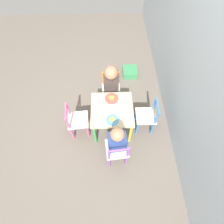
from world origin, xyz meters
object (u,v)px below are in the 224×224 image
(kids_table, at_px, (112,112))
(storage_bin, at_px, (130,72))
(chair_blue, at_px, (147,117))
(child_left, at_px, (111,84))
(chair_pink, at_px, (77,121))
(chair_orange, at_px, (111,90))
(child_right, at_px, (117,141))
(chair_purple, at_px, (117,151))
(plate_right, at_px, (112,120))
(plate_left, at_px, (112,98))

(kids_table, bearing_deg, storage_bin, 161.43)
(kids_table, bearing_deg, chair_blue, 88.81)
(child_left, distance_m, storage_bin, 0.82)
(chair_pink, relative_size, chair_blue, 1.00)
(storage_bin, bearing_deg, kids_table, -18.57)
(chair_orange, relative_size, child_right, 0.75)
(chair_purple, bearing_deg, child_right, -90.00)
(chair_blue, relative_size, plate_right, 3.52)
(plate_left, bearing_deg, chair_pink, -66.46)
(storage_bin, bearing_deg, child_left, -29.24)
(child_left, bearing_deg, plate_left, -89.84)
(chair_purple, height_order, chair_pink, same)
(child_left, relative_size, plate_left, 4.25)
(chair_blue, bearing_deg, child_left, -130.43)
(kids_table, height_order, storage_bin, kids_table)
(plate_right, distance_m, plate_left, 0.32)
(chair_purple, relative_size, chair_blue, 1.00)
(kids_table, xyz_separation_m, chair_orange, (-0.47, -0.00, -0.12))
(kids_table, height_order, chair_pink, chair_pink)
(chair_blue, height_order, storage_bin, chair_blue)
(chair_blue, relative_size, plate_left, 3.06)
(storage_bin, bearing_deg, chair_orange, -31.83)
(chair_blue, distance_m, child_right, 0.60)
(plate_left, bearing_deg, child_right, 4.13)
(plate_right, xyz_separation_m, plate_left, (-0.32, 0.00, 0.00))
(chair_orange, xyz_separation_m, plate_left, (0.31, 0.00, 0.21))
(chair_pink, distance_m, storage_bin, 1.36)
(chair_orange, distance_m, child_right, 0.89)
(chair_blue, height_order, plate_right, chair_blue)
(chair_orange, distance_m, chair_blue, 0.67)
(chair_pink, bearing_deg, plate_left, -71.98)
(chair_pink, xyz_separation_m, storage_bin, (-1.07, 0.81, -0.21))
(chair_blue, bearing_deg, kids_table, -90.00)
(chair_purple, relative_size, chair_orange, 1.00)
(chair_pink, bearing_deg, child_left, -51.23)
(kids_table, xyz_separation_m, plate_right, (0.16, 0.00, 0.09))
(chair_orange, bearing_deg, chair_blue, -45.72)
(chair_purple, distance_m, plate_right, 0.37)
(child_right, height_order, child_left, child_left)
(chair_orange, height_order, plate_left, chair_orange)
(storage_bin, bearing_deg, chair_purple, -11.30)
(chair_purple, distance_m, chair_pink, 0.66)
(plate_right, bearing_deg, storage_bin, 163.77)
(chair_purple, xyz_separation_m, storage_bin, (-1.49, 0.30, -0.21))
(plate_left, distance_m, storage_bin, 1.03)
(chair_orange, distance_m, plate_left, 0.37)
(child_right, distance_m, plate_right, 0.25)
(plate_right, bearing_deg, kids_table, 180.00)
(kids_table, xyz_separation_m, chair_pink, (0.05, -0.47, -0.12))
(chair_purple, height_order, storage_bin, chair_purple)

